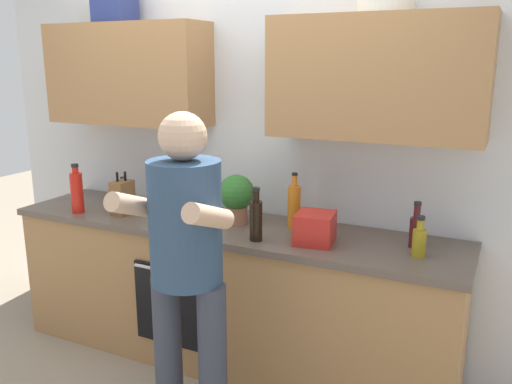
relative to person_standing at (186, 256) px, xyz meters
name	(u,v)px	position (x,y,z in m)	size (l,w,h in m)	color
ground_plane	(228,357)	(-0.19, 0.73, -0.97)	(12.00, 12.00, 0.00)	gray
back_wall_unit	(246,121)	(-0.20, 1.01, 0.52)	(4.00, 0.38, 2.50)	silver
counter	(227,292)	(-0.20, 0.73, -0.52)	(2.84, 0.67, 0.90)	#A37547
person_standing	(186,256)	(0.00, 0.00, 0.00)	(0.49, 0.45, 1.65)	#383D4C
bottle_soy	(256,218)	(0.10, 0.54, 0.05)	(0.07, 0.07, 0.30)	black
bottle_oil	(419,240)	(0.95, 0.68, 0.01)	(0.07, 0.07, 0.21)	olive
bottle_hotsauce	(77,191)	(-1.19, 0.53, 0.07)	(0.08, 0.08, 0.32)	red
bottle_juice	(294,206)	(0.20, 0.86, 0.06)	(0.08, 0.08, 0.33)	orange
bottle_vinegar	(123,194)	(-1.02, 0.78, 0.01)	(0.06, 0.06, 0.20)	brown
bottle_wine	(416,230)	(0.91, 0.81, 0.02)	(0.07, 0.07, 0.25)	#471419
cup_tea	(168,202)	(-0.71, 0.86, -0.02)	(0.08, 0.08, 0.10)	#33598C
mixing_bowl	(189,209)	(-0.47, 0.76, -0.02)	(0.29, 0.29, 0.10)	silver
knife_block	(122,198)	(-0.90, 0.63, 0.04)	(0.10, 0.14, 0.28)	brown
potted_herb	(236,196)	(-0.14, 0.77, 0.10)	(0.22, 0.22, 0.30)	#9E6647
grocery_bag_crisps	(315,228)	(0.41, 0.65, 0.01)	(0.20, 0.21, 0.17)	red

